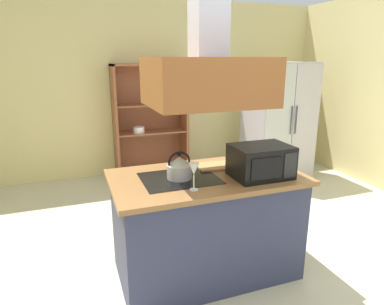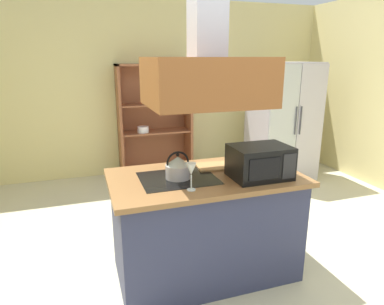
% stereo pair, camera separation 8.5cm
% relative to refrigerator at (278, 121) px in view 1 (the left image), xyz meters
% --- Properties ---
extents(ground_plane, '(7.80, 7.80, 0.00)m').
position_rel_refrigerator_xyz_m(ground_plane, '(-1.82, -1.97, -0.88)').
color(ground_plane, beige).
extents(wall_back, '(6.00, 0.12, 2.70)m').
position_rel_refrigerator_xyz_m(wall_back, '(-1.82, 1.03, 0.47)').
color(wall_back, beige).
rests_on(wall_back, ground).
extents(kitchen_island, '(1.56, 0.88, 0.90)m').
position_rel_refrigerator_xyz_m(kitchen_island, '(-1.98, -1.93, -0.43)').
color(kitchen_island, '#313656').
rests_on(kitchen_island, ground).
extents(range_hood, '(0.90, 0.70, 1.23)m').
position_rel_refrigerator_xyz_m(range_hood, '(-1.98, -1.93, 0.88)').
color(range_hood, '#955528').
extents(refrigerator, '(0.90, 0.77, 1.77)m').
position_rel_refrigerator_xyz_m(refrigerator, '(0.00, 0.00, 0.00)').
color(refrigerator, '#B7B0B8').
rests_on(refrigerator, ground).
extents(dish_cabinet, '(1.13, 0.40, 1.74)m').
position_rel_refrigerator_xyz_m(dish_cabinet, '(-1.81, 0.82, -0.12)').
color(dish_cabinet, brown).
rests_on(dish_cabinet, ground).
extents(kettle, '(0.20, 0.20, 0.22)m').
position_rel_refrigerator_xyz_m(kettle, '(-2.21, -1.93, 0.11)').
color(kettle, '#B9B2B5').
rests_on(kettle, kitchen_island).
extents(cutting_board, '(0.36, 0.27, 0.02)m').
position_rel_refrigerator_xyz_m(cutting_board, '(-1.81, -1.77, 0.03)').
color(cutting_board, '#B6874C').
rests_on(cutting_board, kitchen_island).
extents(microwave, '(0.46, 0.35, 0.26)m').
position_rel_refrigerator_xyz_m(microwave, '(-1.58, -2.12, 0.15)').
color(microwave, black).
rests_on(microwave, kitchen_island).
extents(wine_glass_on_counter, '(0.08, 0.08, 0.21)m').
position_rel_refrigerator_xyz_m(wine_glass_on_counter, '(-2.19, -2.20, 0.17)').
color(wine_glass_on_counter, silver).
rests_on(wine_glass_on_counter, kitchen_island).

